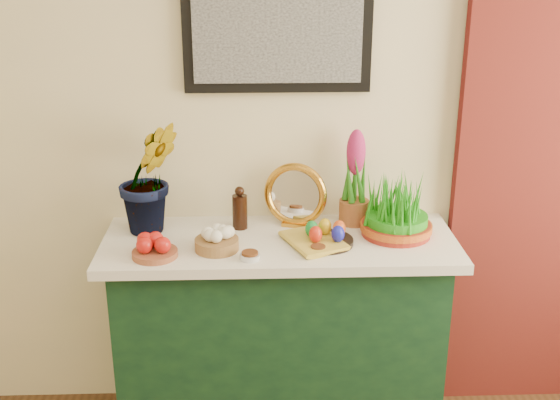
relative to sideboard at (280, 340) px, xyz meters
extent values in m
cube|color=beige|center=(-0.06, 0.25, 0.93)|extent=(4.00, 0.04, 2.70)
cube|color=black|center=(0.00, 0.23, 1.27)|extent=(0.74, 0.03, 0.54)
cube|color=#A5A5A5|center=(0.00, 0.21, 1.27)|extent=(0.66, 0.01, 0.46)
cube|color=#163D1C|center=(0.00, 0.00, 0.00)|extent=(1.30, 0.45, 0.85)
cube|color=white|center=(0.00, 0.00, 0.45)|extent=(1.40, 0.55, 0.04)
imported|color=#297719|center=(-0.51, 0.10, 0.77)|extent=(0.38, 0.35, 0.60)
cylinder|color=brown|center=(-0.47, -0.16, 0.48)|extent=(0.17, 0.17, 0.02)
cylinder|color=olive|center=(-0.24, -0.10, 0.49)|extent=(0.20, 0.20, 0.04)
cylinder|color=black|center=(-0.16, 0.11, 0.54)|extent=(0.06, 0.06, 0.14)
sphere|color=black|center=(-0.16, 0.11, 0.63)|extent=(0.04, 0.04, 0.04)
cube|color=#C78A29|center=(0.07, 0.12, 0.47)|extent=(0.12, 0.08, 0.02)
torus|color=#C78A29|center=(0.07, 0.14, 0.60)|extent=(0.27, 0.14, 0.27)
cylinder|color=silver|center=(0.07, 0.13, 0.60)|extent=(0.20, 0.09, 0.20)
imported|color=gold|center=(0.04, -0.10, 0.48)|extent=(0.25, 0.30, 0.03)
cylinder|color=silver|center=(-0.12, -0.19, 0.47)|extent=(0.08, 0.08, 0.02)
cylinder|color=#592D14|center=(-0.12, -0.19, 0.49)|extent=(0.06, 0.06, 0.01)
cylinder|color=silver|center=(0.14, -0.14, 0.47)|extent=(0.07, 0.07, 0.02)
cylinder|color=#592D14|center=(0.14, -0.14, 0.49)|extent=(0.06, 0.06, 0.01)
cylinder|color=black|center=(0.18, -0.06, 0.48)|extent=(0.26, 0.26, 0.02)
ellipsoid|color=red|center=(0.13, -0.09, 0.52)|extent=(0.05, 0.05, 0.07)
ellipsoid|color=#181CAB|center=(0.22, -0.09, 0.52)|extent=(0.05, 0.05, 0.07)
ellipsoid|color=gold|center=(0.18, -0.02, 0.52)|extent=(0.05, 0.05, 0.07)
ellipsoid|color=#177F2F|center=(0.12, -0.04, 0.52)|extent=(0.05, 0.05, 0.07)
ellipsoid|color=#E7521B|center=(0.23, -0.04, 0.52)|extent=(0.05, 0.05, 0.07)
cylinder|color=#9B572C|center=(0.31, 0.15, 0.52)|extent=(0.12, 0.12, 0.10)
ellipsoid|color=#C3277A|center=(0.31, 0.15, 0.77)|extent=(0.08, 0.08, 0.19)
cylinder|color=maroon|center=(0.47, 0.02, 0.49)|extent=(0.27, 0.27, 0.05)
cylinder|color=#A41510|center=(0.47, 0.02, 0.50)|extent=(0.29, 0.29, 0.03)
camera|label=1|loc=(-0.09, -2.56, 1.58)|focal=45.00mm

